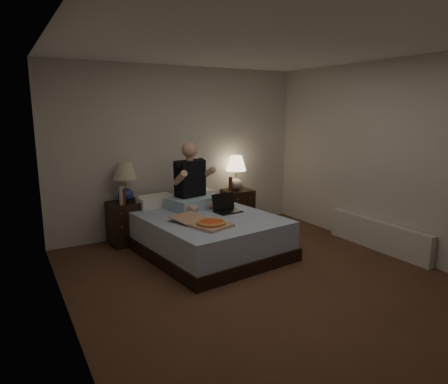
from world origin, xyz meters
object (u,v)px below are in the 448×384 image
lamp_right (236,173)px  soda_can (137,200)px  beer_bottle_right (230,184)px  laptop (228,204)px  bed (204,233)px  water_bottle (122,196)px  person (192,176)px  lamp_left (125,182)px  beer_bottle_left (123,196)px  pizza_box (211,224)px  nightstand_right (237,207)px  radiator (377,235)px  nightstand_left (126,223)px

lamp_right → soda_can: (-1.70, -0.17, -0.21)m
beer_bottle_right → laptop: beer_bottle_right is taller
bed → laptop: size_ratio=5.95×
soda_can → beer_bottle_right: (1.58, 0.15, 0.05)m
water_bottle → person: person is taller
bed → laptop: laptop is taller
lamp_left → beer_bottle_left: (-0.08, -0.17, -0.17)m
laptop → soda_can: bearing=139.4°
bed → laptop: bearing=-18.2°
lamp_right → pizza_box: bearing=-130.4°
soda_can → beer_bottle_right: 1.59m
bed → pizza_box: size_ratio=2.66×
nightstand_right → radiator: 2.21m
nightstand_right → laptop: laptop is taller
lamp_left → water_bottle: (-0.10, -0.16, -0.16)m
person → bed: bearing=-106.3°
bed → water_bottle: 1.22m
beer_bottle_right → lamp_left: bearing=179.1°
water_bottle → laptop: size_ratio=0.74×
bed → nightstand_left: size_ratio=3.36×
nightstand_left → laptop: (1.16, -0.87, 0.32)m
soda_can → beer_bottle_left: beer_bottle_left is taller
person → pizza_box: person is taller
lamp_right → lamp_left: bearing=180.0°
pizza_box → water_bottle: bearing=102.0°
lamp_left → laptop: bearing=-38.6°
soda_can → bed: bearing=-44.1°
lamp_right → soda_can: size_ratio=5.60×
lamp_left → beer_bottle_left: bearing=-115.8°
beer_bottle_right → water_bottle: bearing=-175.7°
nightstand_left → water_bottle: water_bottle is taller
soda_can → pizza_box: 1.33m
laptop → water_bottle: bearing=143.9°
nightstand_left → lamp_left: lamp_left is taller
nightstand_right → lamp_right: lamp_right is taller
lamp_right → laptop: size_ratio=1.65×
pizza_box → laptop: bearing=25.4°
lamp_right → beer_bottle_right: lamp_right is taller
person → pizza_box: size_ratio=1.22×
lamp_left → pizza_box: bearing=-66.2°
lamp_left → water_bottle: 0.24m
bed → nightstand_right: size_ratio=3.45×
person → laptop: 0.65m
beer_bottle_left → laptop: (1.22, -0.74, -0.09)m
soda_can → water_bottle: bearing=177.4°
bed → person: size_ratio=2.17×
laptop → beer_bottle_right: bearing=52.9°
nightstand_left → beer_bottle_left: (-0.06, -0.14, 0.42)m
nightstand_left → person: size_ratio=0.65×
soda_can → person: person is taller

